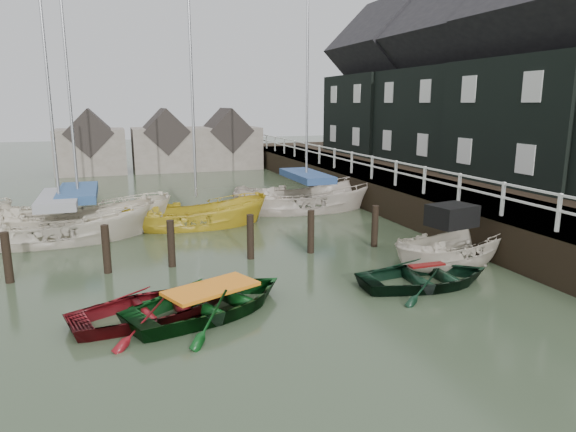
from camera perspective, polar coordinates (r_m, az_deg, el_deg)
name	(u,v)px	position (r m, az deg, el deg)	size (l,w,h in m)	color
ground	(235,297)	(13.01, -5.89, -8.93)	(120.00, 120.00, 0.00)	#2E3A25
pier	(378,188)	(25.30, 10.02, 3.11)	(3.04, 32.00, 2.70)	black
land_strip	(472,196)	(28.48, 19.76, 2.14)	(14.00, 38.00, 1.50)	black
quay_houses	(500,83)	(27.06, 22.46, 13.54)	(6.52, 28.14, 10.01)	black
mooring_pilings	(174,250)	(15.50, -12.50, -3.69)	(13.72, 0.22, 1.80)	black
far_sheds	(163,144)	(38.10, -13.75, 7.76)	(14.00, 4.08, 4.39)	#665B51
rowboat_red	(155,318)	(12.14, -14.55, -10.90)	(2.61, 3.66, 0.76)	#5C0D11
rowboat_green	(212,312)	(12.17, -8.42, -10.56)	(2.89, 4.05, 0.84)	black
rowboat_dkgreen	(426,285)	(14.21, 15.05, -7.43)	(2.62, 3.67, 0.76)	black
motorboat	(453,261)	(16.22, 17.82, -4.78)	(4.64, 2.46, 2.63)	beige
sailboat_a	(63,239)	(19.67, -23.70, -2.35)	(6.52, 2.71, 10.60)	beige
sailboat_b	(81,231)	(20.55, -21.97, -1.60)	(6.80, 3.11, 11.62)	silver
sailboat_c	(197,226)	(20.47, -10.05, -1.06)	(5.66, 2.29, 10.68)	gold
sailboat_d	(306,209)	(23.21, 2.03, 0.83)	(6.86, 2.84, 11.60)	beige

